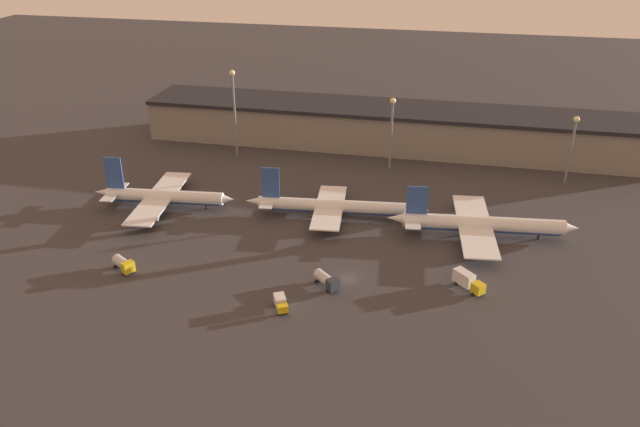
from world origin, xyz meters
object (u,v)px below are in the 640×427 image
at_px(airplane_1, 335,206).
at_px(service_vehicle_3, 281,303).
at_px(airplane_0, 163,196).
at_px(service_vehicle_1, 327,280).
at_px(service_vehicle_0, 123,264).
at_px(service_vehicle_2, 468,281).
at_px(airplane_2, 481,224).

xyz_separation_m(airplane_1, service_vehicle_3, (-2.76, -43.10, -1.44)).
relative_size(airplane_0, service_vehicle_1, 5.97).
relative_size(airplane_1, service_vehicle_3, 8.94).
xyz_separation_m(service_vehicle_0, service_vehicle_2, (75.12, 8.95, 0.20)).
xyz_separation_m(airplane_2, service_vehicle_1, (-32.31, -30.31, -1.54)).
height_order(airplane_2, service_vehicle_3, airplane_2).
relative_size(airplane_1, service_vehicle_0, 7.40).
bearing_deg(service_vehicle_3, service_vehicle_2, 85.96).
height_order(airplane_0, service_vehicle_0, airplane_0).
bearing_deg(service_vehicle_2, service_vehicle_0, -129.00).
distance_m(airplane_1, service_vehicle_2, 43.82).
distance_m(airplane_2, service_vehicle_3, 56.56).
relative_size(airplane_1, service_vehicle_1, 7.40).
relative_size(service_vehicle_0, service_vehicle_1, 1.00).
bearing_deg(service_vehicle_0, airplane_1, 74.50).
xyz_separation_m(airplane_0, service_vehicle_1, (51.09, -29.10, -1.32)).
bearing_deg(airplane_0, service_vehicle_0, -86.25).
distance_m(airplane_1, service_vehicle_3, 43.21).
height_order(airplane_0, service_vehicle_2, airplane_0).
xyz_separation_m(service_vehicle_1, service_vehicle_3, (-7.43, -9.91, -0.24)).
bearing_deg(service_vehicle_3, airplane_0, -158.81).
relative_size(airplane_0, service_vehicle_2, 5.49).
distance_m(service_vehicle_1, service_vehicle_2, 30.03).
relative_size(service_vehicle_2, service_vehicle_3, 1.31).
bearing_deg(service_vehicle_2, service_vehicle_3, -112.81).
xyz_separation_m(service_vehicle_0, service_vehicle_1, (45.65, 3.21, -0.03)).
height_order(airplane_2, service_vehicle_0, airplane_2).
distance_m(airplane_2, service_vehicle_1, 44.32).
relative_size(service_vehicle_0, service_vehicle_2, 0.92).
xyz_separation_m(airplane_1, service_vehicle_2, (34.14, -27.44, -0.98)).
distance_m(airplane_1, airplane_2, 37.09).
height_order(service_vehicle_0, service_vehicle_2, service_vehicle_2).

